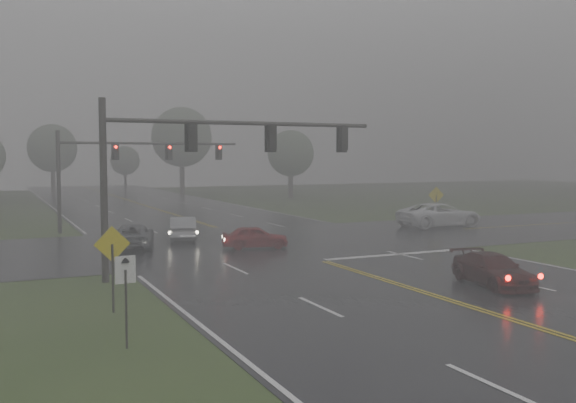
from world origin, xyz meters
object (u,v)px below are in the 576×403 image
signal_gantry_far (118,161)px  sedan_maroon (493,286)px  pickup_white (440,227)px  sedan_red (255,248)px  signal_gantry_near (194,154)px  car_grey (133,248)px  sedan_silver (183,240)px

signal_gantry_far → sedan_maroon: bearing=-69.1°
pickup_white → signal_gantry_far: signal_gantry_far is taller
sedan_red → signal_gantry_near: size_ratio=0.30×
car_grey → signal_gantry_far: (0.89, 8.84, 4.69)m
pickup_white → signal_gantry_near: bearing=118.4°
sedan_maroon → signal_gantry_near: bearing=154.4°
pickup_white → signal_gantry_near: (-21.06, -10.56, 5.06)m
sedan_maroon → sedan_silver: 19.56m
sedan_silver → car_grey: size_ratio=0.91×
sedan_silver → signal_gantry_far: bearing=-54.8°
sedan_maroon → sedan_silver: sedan_silver is taller
sedan_red → signal_gantry_near: (-5.21, -6.18, 5.06)m
car_grey → pickup_white: 21.86m
pickup_white → sedan_maroon: bearing=148.9°
sedan_silver → signal_gantry_near: size_ratio=0.35×
sedan_red → sedan_silver: 5.64m
sedan_silver → pickup_white: 18.44m
sedan_red → signal_gantry_far: bearing=37.9°
sedan_maroon → car_grey: 19.24m
sedan_red → sedan_maroon: bearing=-146.8°
sedan_maroon → signal_gantry_far: (-9.54, 25.00, 4.69)m
sedan_red → pickup_white: 16.44m
sedan_red → sedan_silver: bearing=41.8°
signal_gantry_far → sedan_silver: bearing=-69.8°
sedan_maroon → car_grey: bearing=133.3°
signal_gantry_near → sedan_red: bearing=49.9°
sedan_red → pickup_white: size_ratio=0.59×
sedan_maroon → sedan_red: (-4.47, 13.24, 0.00)m
car_grey → sedan_red: bearing=168.3°
sedan_maroon → signal_gantry_near: signal_gantry_near is taller
signal_gantry_near → signal_gantry_far: bearing=89.6°
sedan_silver → car_grey: (-3.38, -2.09, 0.00)m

